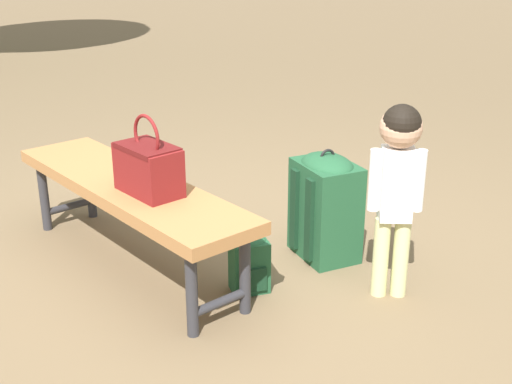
# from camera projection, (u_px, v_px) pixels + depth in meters

# --- Properties ---
(ground_plane) EXTENTS (40.00, 40.00, 0.00)m
(ground_plane) POSITION_uv_depth(u_px,v_px,m) (216.00, 271.00, 3.32)
(ground_plane) COLOR brown
(ground_plane) RESTS_ON ground
(park_bench) EXTENTS (1.65, 0.83, 0.45)m
(park_bench) POSITION_uv_depth(u_px,v_px,m) (129.00, 192.00, 3.24)
(park_bench) COLOR #9E6B3D
(park_bench) RESTS_ON ground
(handbag) EXTENTS (0.36, 0.26, 0.37)m
(handbag) POSITION_uv_depth(u_px,v_px,m) (148.00, 167.00, 3.03)
(handbag) COLOR maroon
(handbag) RESTS_ON park_bench
(child_standing) EXTENTS (0.22, 0.18, 0.90)m
(child_standing) POSITION_uv_depth(u_px,v_px,m) (398.00, 172.00, 2.90)
(child_standing) COLOR #CCCC8C
(child_standing) RESTS_ON ground
(backpack_large) EXTENTS (0.42, 0.39, 0.57)m
(backpack_large) POSITION_uv_depth(u_px,v_px,m) (326.00, 204.00, 3.39)
(backpack_large) COLOR #1E4C2D
(backpack_large) RESTS_ON ground
(backpack_small) EXTENTS (0.20, 0.21, 0.29)m
(backpack_small) POSITION_uv_depth(u_px,v_px,m) (249.00, 263.00, 3.10)
(backpack_small) COLOR #1E4C2D
(backpack_small) RESTS_ON ground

